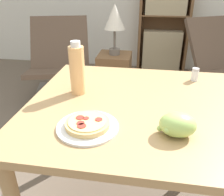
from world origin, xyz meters
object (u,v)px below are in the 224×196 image
at_px(pizza_on_plate, 88,125).
at_px(lounge_chair_far, 220,75).
at_px(table_lamp, 115,19).
at_px(side_table, 114,79).
at_px(grape_bunch, 178,125).
at_px(salt_shaker, 195,74).
at_px(drink_bottle, 77,70).
at_px(lounge_chair_near, 61,74).
at_px(bookshelf, 164,20).

xyz_separation_m(pizza_on_plate, lounge_chair_far, (1.03, 1.94, -0.48)).
height_order(lounge_chair_far, table_lamp, table_lamp).
bearing_deg(pizza_on_plate, side_table, 94.91).
relative_size(grape_bunch, table_lamp, 0.28).
bearing_deg(salt_shaker, drink_bottle, -156.74).
xyz_separation_m(salt_shaker, lounge_chair_near, (-1.25, 1.11, -0.50)).
bearing_deg(salt_shaker, lounge_chair_far, 68.24).
distance_m(grape_bunch, salt_shaker, 0.57).
bearing_deg(drink_bottle, side_table, 90.62).
distance_m(drink_bottle, side_table, 1.45).
xyz_separation_m(salt_shaker, bookshelf, (-0.09, 2.20, -0.05)).
xyz_separation_m(grape_bunch, table_lamp, (-0.48, 1.61, 0.12)).
relative_size(salt_shaker, lounge_chair_near, 0.08).
relative_size(pizza_on_plate, lounge_chair_near, 0.27).
xyz_separation_m(drink_bottle, table_lamp, (-0.01, 1.32, 0.04)).
distance_m(lounge_chair_far, side_table, 1.21).
relative_size(lounge_chair_far, bookshelf, 0.60).
relative_size(lounge_chair_near, bookshelf, 0.56).
bearing_deg(table_lamp, lounge_chair_near, 175.25).
xyz_separation_m(lounge_chair_near, table_lamp, (0.63, -0.05, 0.63)).
bearing_deg(salt_shaker, table_lamp, 120.33).
distance_m(pizza_on_plate, grape_bunch, 0.34).
height_order(salt_shaker, bookshelf, bookshelf).
bearing_deg(table_lamp, side_table, -75.96).
xyz_separation_m(salt_shaker, lounge_chair_far, (0.55, 1.38, -0.50)).
distance_m(grape_bunch, bookshelf, 2.76).
distance_m(pizza_on_plate, table_lamp, 1.64).
height_order(salt_shaker, table_lamp, table_lamp).
distance_m(salt_shaker, lounge_chair_near, 1.75).
bearing_deg(grape_bunch, drink_bottle, 147.56).
xyz_separation_m(drink_bottle, side_table, (-0.01, 1.32, -0.60)).
bearing_deg(grape_bunch, table_lamp, 106.49).
distance_m(side_table, table_lamp, 0.63).
bearing_deg(lounge_chair_near, salt_shaker, -56.95).
xyz_separation_m(bookshelf, side_table, (-0.53, -1.15, -0.46)).
bearing_deg(side_table, pizza_on_plate, -85.09).
bearing_deg(side_table, bookshelf, 65.13).
distance_m(drink_bottle, table_lamp, 1.32).
bearing_deg(side_table, drink_bottle, -89.38).
xyz_separation_m(grape_bunch, lounge_chair_far, (0.69, 1.93, -0.51)).
height_order(drink_bottle, lounge_chair_near, drink_bottle).
height_order(drink_bottle, bookshelf, bookshelf).
relative_size(salt_shaker, side_table, 0.13).
distance_m(bookshelf, side_table, 1.34).
relative_size(pizza_on_plate, grape_bunch, 1.76).
relative_size(lounge_chair_far, table_lamp, 1.97).
distance_m(grape_bunch, lounge_chair_far, 2.12).
xyz_separation_m(salt_shaker, side_table, (-0.62, 1.06, -0.51)).
xyz_separation_m(lounge_chair_far, side_table, (-1.17, -0.32, -0.00)).
xyz_separation_m(lounge_chair_near, lounge_chair_far, (1.80, 0.27, 0.00)).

